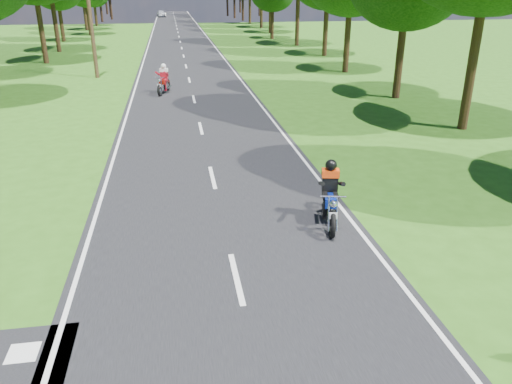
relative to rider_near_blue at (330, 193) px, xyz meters
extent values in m
plane|color=#2A5513|center=(-2.69, -4.26, -0.84)|extent=(160.00, 160.00, 0.00)
cube|color=black|center=(-2.69, 45.74, -0.83)|extent=(7.00, 140.00, 0.02)
cube|color=silver|center=(-2.69, -2.26, -0.81)|extent=(0.12, 2.00, 0.01)
cube|color=silver|center=(-2.69, 3.74, -0.81)|extent=(0.12, 2.00, 0.01)
cube|color=silver|center=(-2.69, 9.74, -0.81)|extent=(0.12, 2.00, 0.01)
cube|color=silver|center=(-2.69, 15.74, -0.81)|extent=(0.12, 2.00, 0.01)
cube|color=silver|center=(-2.69, 21.74, -0.81)|extent=(0.12, 2.00, 0.01)
cube|color=silver|center=(-2.69, 27.74, -0.81)|extent=(0.12, 2.00, 0.01)
cube|color=silver|center=(-2.69, 33.74, -0.81)|extent=(0.12, 2.00, 0.01)
cube|color=silver|center=(-2.69, 39.74, -0.81)|extent=(0.12, 2.00, 0.01)
cube|color=silver|center=(-2.69, 45.74, -0.81)|extent=(0.12, 2.00, 0.01)
cube|color=silver|center=(-2.69, 51.74, -0.81)|extent=(0.12, 2.00, 0.01)
cube|color=silver|center=(-2.69, 57.74, -0.81)|extent=(0.12, 2.00, 0.01)
cube|color=silver|center=(-2.69, 63.74, -0.81)|extent=(0.12, 2.00, 0.01)
cube|color=silver|center=(-2.69, 69.74, -0.81)|extent=(0.12, 2.00, 0.01)
cube|color=silver|center=(-2.69, 75.74, -0.81)|extent=(0.12, 2.00, 0.01)
cube|color=silver|center=(-2.69, 81.74, -0.81)|extent=(0.12, 2.00, 0.01)
cube|color=silver|center=(-2.69, 87.74, -0.81)|extent=(0.12, 2.00, 0.01)
cube|color=silver|center=(-2.69, 93.74, -0.81)|extent=(0.12, 2.00, 0.01)
cube|color=silver|center=(-2.69, 99.74, -0.81)|extent=(0.12, 2.00, 0.01)
cube|color=silver|center=(-2.69, 105.74, -0.81)|extent=(0.12, 2.00, 0.01)
cube|color=silver|center=(-2.69, 111.74, -0.81)|extent=(0.12, 2.00, 0.01)
cube|color=silver|center=(-5.99, 45.74, -0.81)|extent=(0.10, 140.00, 0.01)
cube|color=silver|center=(0.61, 45.74, -0.81)|extent=(0.10, 140.00, 0.01)
cube|color=silver|center=(-6.49, -3.96, -0.81)|extent=(0.50, 0.50, 0.01)
cylinder|color=black|center=(-13.52, 31.34, 1.32)|extent=(0.40, 0.40, 4.32)
cylinder|color=black|center=(-13.95, 38.84, 1.36)|extent=(0.40, 0.40, 4.40)
cylinder|color=black|center=(-15.30, 48.52, 0.76)|extent=(0.40, 0.40, 3.20)
cylinder|color=black|center=(-13.44, 55.90, 0.77)|extent=(0.40, 0.40, 3.22)
cylinder|color=black|center=(-14.98, 63.66, 0.97)|extent=(0.40, 0.40, 3.61)
cylinder|color=black|center=(-14.63, 71.48, 0.50)|extent=(0.40, 0.40, 2.67)
cylinder|color=black|center=(-14.87, 80.64, 0.70)|extent=(0.40, 0.40, 3.09)
cylinder|color=black|center=(-13.92, 87.16, 1.40)|extent=(0.40, 0.40, 4.48)
cylinder|color=black|center=(-14.97, 96.13, 1.21)|extent=(0.40, 0.40, 4.09)
cylinder|color=black|center=(8.37, 7.94, 1.44)|extent=(0.40, 0.40, 4.56)
cylinder|color=black|center=(8.23, 14.43, 0.91)|extent=(0.40, 0.40, 3.49)
cylinder|color=black|center=(8.37, 23.32, 1.01)|extent=(0.40, 0.40, 3.69)
cylinder|color=black|center=(9.48, 32.16, 1.03)|extent=(0.40, 0.40, 3.74)
cylinder|color=black|center=(9.02, 40.46, 1.48)|extent=(0.40, 0.40, 4.64)
cylinder|color=black|center=(7.86, 47.66, 0.62)|extent=(0.40, 0.40, 2.91)
cylinder|color=black|center=(9.08, 55.14, 1.10)|extent=(0.40, 0.40, 3.88)
cylinder|color=black|center=(9.40, 63.61, 1.25)|extent=(0.40, 0.40, 4.18)
cylinder|color=black|center=(9.11, 72.57, 1.48)|extent=(0.40, 0.40, 4.63)
cylinder|color=black|center=(9.00, 79.86, 0.84)|extent=(0.40, 0.40, 3.36)
cylinder|color=black|center=(8.45, 87.08, 1.20)|extent=(0.40, 0.40, 4.09)
cylinder|color=black|center=(7.99, 94.84, 1.40)|extent=(0.40, 0.40, 4.48)
cylinder|color=black|center=(-16.69, 105.74, 1.08)|extent=(0.40, 0.40, 3.84)
cylinder|color=black|center=(12.31, 107.74, 1.24)|extent=(0.40, 0.40, 4.16)
cylinder|color=black|center=(-18.69, 90.74, 0.92)|extent=(0.40, 0.40, 3.52)
cylinder|color=black|center=(14.31, 93.74, 1.40)|extent=(0.40, 0.40, 4.48)
cylinder|color=#382616|center=(-8.69, 23.74, 3.16)|extent=(0.26, 0.26, 8.00)
imported|color=silver|center=(-5.20, 93.41, -0.19)|extent=(1.97, 3.87, 1.26)
camera|label=1|loc=(-3.75, -11.14, 4.83)|focal=35.00mm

